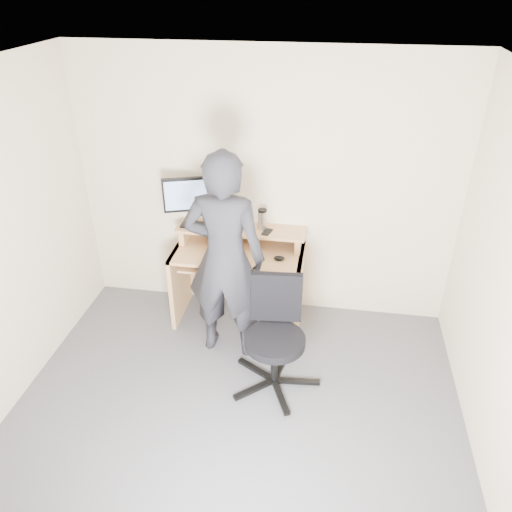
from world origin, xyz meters
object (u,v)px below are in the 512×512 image
(office_chair, at_px, (275,330))
(person, at_px, (225,258))
(monitor, at_px, (191,197))
(desk, at_px, (240,266))

(office_chair, bearing_deg, person, 139.31)
(monitor, distance_m, office_chair, 1.46)
(desk, distance_m, person, 0.65)
(monitor, xyz_separation_m, person, (0.43, -0.58, -0.27))
(desk, xyz_separation_m, person, (-0.02, -0.53, 0.38))
(office_chair, bearing_deg, monitor, 129.38)
(monitor, bearing_deg, office_chair, -64.45)
(monitor, distance_m, person, 0.77)
(desk, bearing_deg, person, -92.22)
(office_chair, height_order, person, person)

